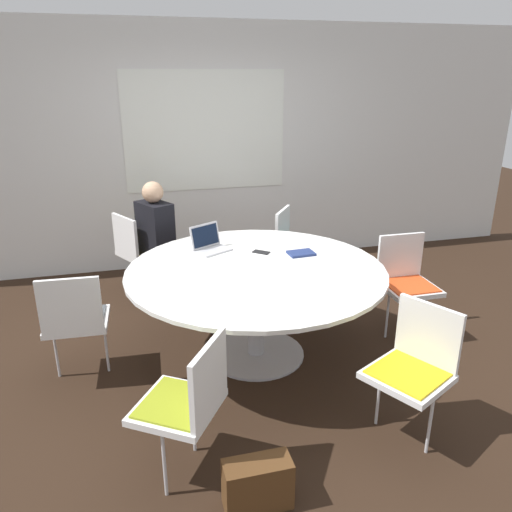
{
  "coord_description": "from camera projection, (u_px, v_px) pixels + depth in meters",
  "views": [
    {
      "loc": [
        -0.9,
        -3.43,
        2.17
      ],
      "look_at": [
        0.0,
        0.0,
        0.86
      ],
      "focal_mm": 35.0,
      "sensor_mm": 36.0,
      "label": 1
    }
  ],
  "objects": [
    {
      "name": "chair_4",
      "position": [
        406.0,
        277.0,
        4.27
      ],
      "size": [
        0.44,
        0.42,
        0.87
      ],
      "rotation": [
        0.0,
        0.0,
        9.41
      ],
      "color": "white",
      "rests_on": "ground_plane"
    },
    {
      "name": "chair_3",
      "position": [
        414.0,
        362.0,
        3.02
      ],
      "size": [
        0.58,
        0.59,
        0.87
      ],
      "rotation": [
        0.0,
        0.0,
        8.34
      ],
      "color": "white",
      "rests_on": "ground_plane"
    },
    {
      "name": "ground_plane",
      "position": [
        256.0,
        354.0,
        4.08
      ],
      "size": [
        16.0,
        16.0,
        0.0
      ],
      "primitive_type": "plane",
      "color": "black"
    },
    {
      "name": "spiral_notebook",
      "position": [
        301.0,
        253.0,
        4.1
      ],
      "size": [
        0.22,
        0.16,
        0.02
      ],
      "color": "navy",
      "rests_on": "conference_table"
    },
    {
      "name": "laptop",
      "position": [
        209.0,
        244.0,
        4.19
      ],
      "size": [
        0.36,
        0.33,
        0.21
      ],
      "rotation": [
        0.0,
        0.0,
        0.5
      ],
      "color": "silver",
      "rests_on": "conference_table"
    },
    {
      "name": "conference_table",
      "position": [
        256.0,
        281.0,
        3.85
      ],
      "size": [
        1.99,
        1.99,
        0.76
      ],
      "color": "#B7B7BC",
      "rests_on": "ground_plane"
    },
    {
      "name": "person_0",
      "position": [
        157.0,
        233.0,
        4.8
      ],
      "size": [
        0.37,
        0.42,
        1.22
      ],
      "rotation": [
        0.0,
        0.0,
        5.21
      ],
      "color": "black",
      "rests_on": "ground_plane"
    },
    {
      "name": "chair_1",
      "position": [
        75.0,
        316.0,
        3.58
      ],
      "size": [
        0.46,
        0.44,
        0.87
      ],
      "rotation": [
        0.0,
        0.0,
        6.23
      ],
      "color": "white",
      "rests_on": "ground_plane"
    },
    {
      "name": "cell_phone",
      "position": [
        261.0,
        252.0,
        4.15
      ],
      "size": [
        0.15,
        0.14,
        0.01
      ],
      "color": "black",
      "rests_on": "conference_table"
    },
    {
      "name": "chair_2",
      "position": [
        188.0,
        398.0,
        2.68
      ],
      "size": [
        0.59,
        0.6,
        0.87
      ],
      "rotation": [
        0.0,
        0.0,
        7.27
      ],
      "color": "white",
      "rests_on": "ground_plane"
    },
    {
      "name": "handbag",
      "position": [
        258.0,
        484.0,
        2.61
      ],
      "size": [
        0.36,
        0.16,
        0.28
      ],
      "color": "#513319",
      "rests_on": "ground_plane"
    },
    {
      "name": "wall_back",
      "position": [
        206.0,
        149.0,
        5.64
      ],
      "size": [
        8.0,
        0.07,
        2.7
      ],
      "color": "silver",
      "rests_on": "ground_plane"
    },
    {
      "name": "chair_5",
      "position": [
        294.0,
        243.0,
        5.1
      ],
      "size": [
        0.6,
        0.6,
        0.87
      ],
      "rotation": [
        0.0,
        0.0,
        10.39
      ],
      "color": "white",
      "rests_on": "ground_plane"
    },
    {
      "name": "chair_0",
      "position": [
        138.0,
        248.0,
        4.97
      ],
      "size": [
        0.58,
        0.59,
        0.87
      ],
      "rotation": [
        0.0,
        0.0,
        5.21
      ],
      "color": "white",
      "rests_on": "ground_plane"
    }
  ]
}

